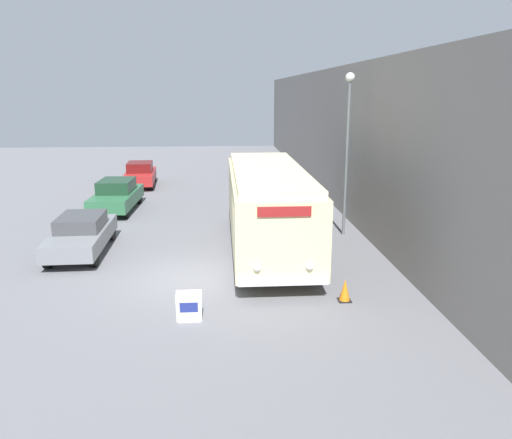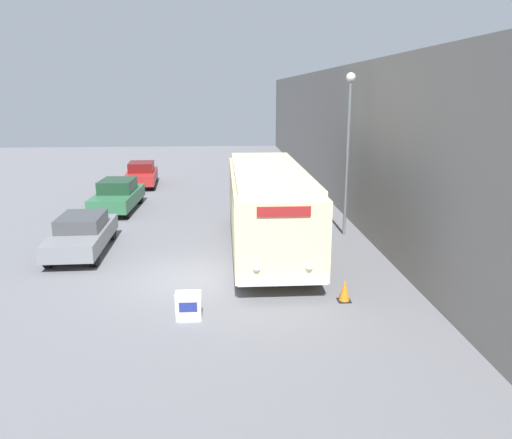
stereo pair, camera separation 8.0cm
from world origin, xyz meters
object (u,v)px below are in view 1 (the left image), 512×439
object	(u,v)px
parked_car_mid	(117,195)
traffic_cone	(345,290)
sign_board	(189,307)
parked_car_near	(81,234)
vintage_bus	(268,204)
streetlamp	(348,132)
parked_car_far	(140,174)

from	to	relation	value
parked_car_mid	traffic_cone	xyz separation A→B (m)	(8.63, -11.77, -0.45)
sign_board	parked_car_near	xyz separation A→B (m)	(-4.26, 6.02, 0.32)
vintage_bus	traffic_cone	size ratio (longest dim) A/B	14.98
sign_board	parked_car_mid	size ratio (longest dim) A/B	0.17
vintage_bus	streetlamp	distance (m)	4.52
vintage_bus	parked_car_near	xyz separation A→B (m)	(-6.82, 0.13, -1.03)
streetlamp	parked_car_mid	world-z (taller)	streetlamp
vintage_bus	sign_board	size ratio (longest dim) A/B	11.76
vintage_bus	streetlamp	bearing A→B (deg)	28.88
sign_board	traffic_cone	distance (m)	4.42
parked_car_mid	parked_car_far	size ratio (longest dim) A/B	1.06
sign_board	parked_car_far	world-z (taller)	parked_car_far
parked_car_near	parked_car_far	bearing A→B (deg)	88.33
sign_board	parked_car_far	size ratio (longest dim) A/B	0.18
vintage_bus	parked_car_far	xyz separation A→B (m)	(-6.76, 13.59, -1.01)
parked_car_near	parked_car_mid	distance (m)	6.77
streetlamp	traffic_cone	bearing A→B (deg)	-103.35
vintage_bus	sign_board	bearing A→B (deg)	-113.54
parked_car_far	parked_car_near	bearing A→B (deg)	-94.26
streetlamp	parked_car_near	distance (m)	10.87
streetlamp	parked_car_mid	distance (m)	11.91
parked_car_mid	vintage_bus	bearing A→B (deg)	-43.03
vintage_bus	parked_car_near	distance (m)	6.90
streetlamp	parked_car_near	bearing A→B (deg)	-170.44
parked_car_mid	traffic_cone	bearing A→B (deg)	-51.78
parked_car_mid	traffic_cone	world-z (taller)	parked_car_mid
vintage_bus	streetlamp	xyz separation A→B (m)	(3.33, 1.84, 2.44)
vintage_bus	traffic_cone	world-z (taller)	vintage_bus
vintage_bus	streetlamp	world-z (taller)	streetlamp
sign_board	parked_car_near	bearing A→B (deg)	125.24
vintage_bus	sign_board	distance (m)	6.57
parked_car_far	traffic_cone	bearing A→B (deg)	-69.28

